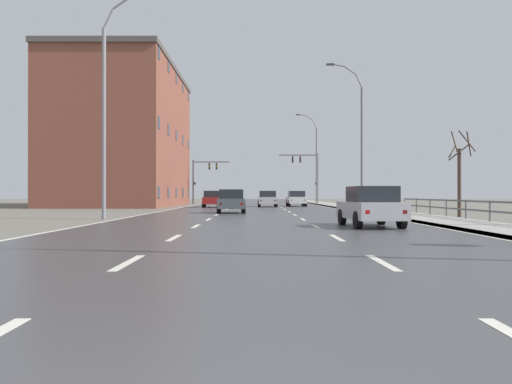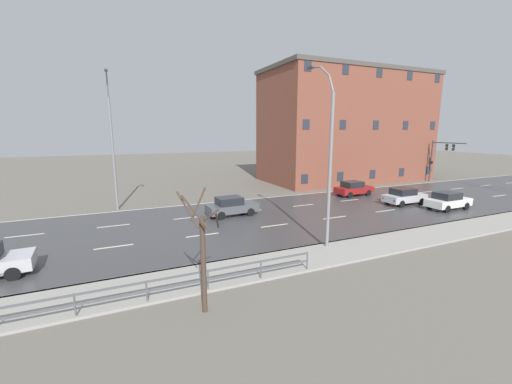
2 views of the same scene
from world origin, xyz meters
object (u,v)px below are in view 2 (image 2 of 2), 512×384
car_far_right (353,188)px  car_distant (404,196)px  street_lamp_midground (328,160)px  brick_building (346,127)px  traffic_signal_left (440,154)px  car_far_left (448,200)px  car_near_left (231,206)px  street_lamp_left_bank (112,146)px

car_far_right → car_distant: (5.21, 1.55, 0.00)m
street_lamp_midground → car_far_right: size_ratio=2.55×
car_far_right → car_distant: 5.44m
car_distant → brick_building: size_ratio=0.18×
traffic_signal_left → car_far_left: 17.20m
car_near_left → car_far_left: bearing=69.7°
car_far_right → car_distant: bearing=14.2°
traffic_signal_left → car_far_right: bearing=-80.8°
car_distant → car_far_left: bearing=32.8°
street_lamp_midground → car_far_right: 17.18m
traffic_signal_left → car_near_left: traffic_signal_left is taller
car_far_left → car_far_right: bearing=-158.0°
car_distant → brick_building: 17.38m
street_lamp_midground → car_near_left: (-9.06, -2.69, -4.39)m
street_lamp_left_bank → car_near_left: 11.34m
car_far_left → brick_building: bearing=168.4°
street_lamp_left_bank → car_near_left: size_ratio=2.73×
street_lamp_left_bank → traffic_signal_left: street_lamp_left_bank is taller
car_distant → brick_building: brick_building is taller
street_lamp_midground → brick_building: (-21.48, 18.81, 2.22)m
car_far_left → brick_building: (-18.14, 3.32, 6.60)m
street_lamp_midground → street_lamp_left_bank: bearing=-143.0°
car_near_left → car_far_left: size_ratio=1.01×
car_near_left → brick_building: bearing=117.2°
street_lamp_left_bank → brick_building: (-6.63, 30.01, 1.85)m
car_far_right → car_far_left: size_ratio=1.01×
car_distant → car_far_right: bearing=-164.0°
brick_building → car_distant: bearing=-19.2°
car_distant → brick_building: (-15.19, 5.28, 6.60)m
car_near_left → brick_building: size_ratio=0.18×
street_lamp_midground → traffic_signal_left: size_ratio=1.92×
brick_building → car_far_right: bearing=-34.4°
traffic_signal_left → car_near_left: 31.75m
street_lamp_midground → street_lamp_left_bank: (-14.85, -11.20, 0.37)m
car_near_left → car_far_left: same height
car_near_left → car_distant: 16.45m
traffic_signal_left → street_lamp_left_bank: bearing=-91.0°
street_lamp_midground → street_lamp_left_bank: size_ratio=0.93×
street_lamp_left_bank → car_far_right: 23.90m
street_lamp_midground → car_near_left: 10.42m
car_near_left → car_distant: bearing=77.5°
street_lamp_left_bank → car_far_left: bearing=66.7°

